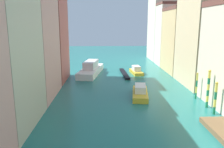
# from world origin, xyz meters

# --- Properties ---
(ground_plane) EXTENTS (154.00, 154.00, 0.00)m
(ground_plane) POSITION_xyz_m (0.00, 24.50, 0.00)
(ground_plane) COLOR #1E6B66
(building_left_2) EXTENTS (6.14, 10.46, 18.99)m
(building_left_2) POSITION_xyz_m (-13.64, 20.62, 9.51)
(building_left_2) COLOR tan
(building_left_2) RESTS_ON ground
(building_left_3) EXTENTS (6.14, 9.39, 20.74)m
(building_left_3) POSITION_xyz_m (-13.64, 30.94, 10.38)
(building_left_3) COLOR #B25147
(building_left_3) RESTS_ON ground
(building_right_2) EXTENTS (6.14, 11.40, 15.83)m
(building_right_2) POSITION_xyz_m (13.64, 26.81, 7.93)
(building_right_2) COLOR beige
(building_right_2) RESTS_ON ground
(building_right_3) EXTENTS (6.14, 11.13, 14.24)m
(building_right_3) POSITION_xyz_m (13.64, 38.20, 7.13)
(building_right_3) COLOR #DBB77A
(building_right_3) RESTS_ON ground
(building_right_4) EXTENTS (6.14, 7.40, 15.95)m
(building_right_4) POSITION_xyz_m (13.64, 47.43, 7.99)
(building_right_4) COLOR beige
(building_right_4) RESTS_ON ground
(building_right_5) EXTENTS (6.14, 11.40, 19.06)m
(building_right_5) POSITION_xyz_m (13.64, 56.87, 9.54)
(building_right_5) COLOR beige
(building_right_5) RESTS_ON ground
(mooring_pole_0) EXTENTS (0.34, 0.34, 4.02)m
(mooring_pole_0) POSITION_xyz_m (9.84, 12.85, 2.06)
(mooring_pole_0) COLOR #197247
(mooring_pole_0) RESTS_ON ground
(mooring_pole_1) EXTENTS (0.35, 0.35, 5.00)m
(mooring_pole_1) POSITION_xyz_m (9.97, 15.15, 2.55)
(mooring_pole_1) COLOR #197247
(mooring_pole_1) RESTS_ON ground
(mooring_pole_2) EXTENTS (0.27, 0.27, 3.87)m
(mooring_pole_2) POSITION_xyz_m (9.92, 18.71, 1.98)
(mooring_pole_2) COLOR #197247
(mooring_pole_2) RESTS_ON ground
(vaporetto_white) EXTENTS (5.32, 13.23, 2.86)m
(vaporetto_white) POSITION_xyz_m (-6.22, 36.25, 1.04)
(vaporetto_white) COLOR white
(vaporetto_white) RESTS_ON ground
(gondola_black) EXTENTS (1.44, 9.98, 0.44)m
(gondola_black) POSITION_xyz_m (0.96, 35.22, 0.22)
(gondola_black) COLOR black
(gondola_black) RESTS_ON ground
(motorboat_0) EXTENTS (3.05, 6.99, 1.76)m
(motorboat_0) POSITION_xyz_m (2.02, 20.04, 0.65)
(motorboat_0) COLOR gold
(motorboat_0) RESTS_ON ground
(motorboat_1) EXTENTS (2.54, 5.85, 1.72)m
(motorboat_1) POSITION_xyz_m (3.63, 36.21, 0.64)
(motorboat_1) COLOR gold
(motorboat_1) RESTS_ON ground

